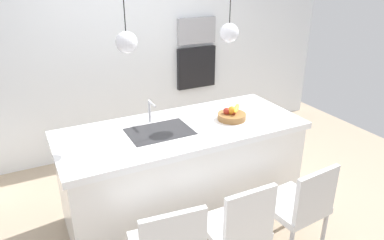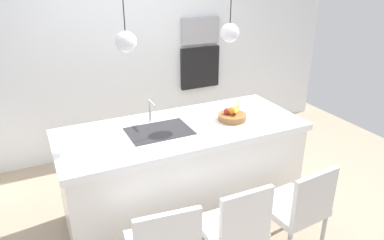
% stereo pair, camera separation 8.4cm
% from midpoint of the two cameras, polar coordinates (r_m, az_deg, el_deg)
% --- Properties ---
extents(floor, '(6.60, 6.60, 0.00)m').
position_cam_midpoint_polar(floor, '(3.78, -0.76, -14.15)').
color(floor, tan).
rests_on(floor, ground).
extents(back_wall, '(6.00, 0.10, 2.60)m').
position_cam_midpoint_polar(back_wall, '(4.66, -9.48, 10.62)').
color(back_wall, white).
rests_on(back_wall, ground).
extents(kitchen_island, '(2.25, 0.93, 0.94)m').
position_cam_midpoint_polar(kitchen_island, '(3.51, -0.80, -8.04)').
color(kitchen_island, white).
rests_on(kitchen_island, ground).
extents(sink_basin, '(0.56, 0.40, 0.02)m').
position_cam_midpoint_polar(sink_basin, '(3.22, -4.43, -1.86)').
color(sink_basin, '#2D2D30').
rests_on(sink_basin, kitchen_island).
extents(faucet, '(0.02, 0.17, 0.22)m').
position_cam_midpoint_polar(faucet, '(3.34, -5.83, 1.84)').
color(faucet, silver).
rests_on(faucet, kitchen_island).
extents(fruit_bowl, '(0.27, 0.27, 0.14)m').
position_cam_midpoint_polar(fruit_bowl, '(3.45, 7.07, 0.80)').
color(fruit_bowl, '#9E6B38').
rests_on(fruit_bowl, kitchen_island).
extents(microwave, '(0.54, 0.08, 0.34)m').
position_cam_midpoint_polar(microwave, '(4.91, 1.77, 13.94)').
color(microwave, '#9E9EA3').
rests_on(microwave, back_wall).
extents(oven, '(0.56, 0.08, 0.56)m').
position_cam_midpoint_polar(oven, '(5.01, 1.70, 8.29)').
color(oven, black).
rests_on(oven, back_wall).
extents(chair_middle, '(0.44, 0.45, 0.89)m').
position_cam_midpoint_polar(chair_middle, '(2.84, 7.69, -16.47)').
color(chair_middle, white).
rests_on(chair_middle, ground).
extents(chair_far, '(0.49, 0.50, 0.87)m').
position_cam_midpoint_polar(chair_far, '(3.15, 17.11, -12.84)').
color(chair_far, silver).
rests_on(chair_far, ground).
extents(pendant_light_left, '(0.17, 0.17, 0.77)m').
position_cam_midpoint_polar(pendant_light_left, '(2.89, -9.56, 12.12)').
color(pendant_light_left, silver).
extents(pendant_light_right, '(0.17, 0.17, 0.77)m').
position_cam_midpoint_polar(pendant_light_right, '(3.27, 6.75, 13.53)').
color(pendant_light_right, silver).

